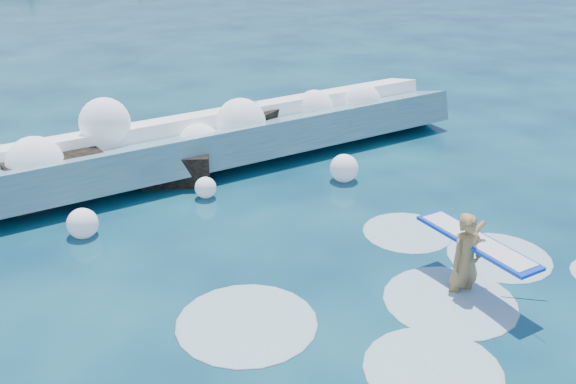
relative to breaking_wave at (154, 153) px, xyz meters
name	(u,v)px	position (x,y,z in m)	size (l,w,h in m)	color
ground	(276,308)	(-0.54, -7.32, -0.57)	(200.00, 200.00, 0.00)	#082341
breaking_wave	(154,153)	(0.00, 0.00, 0.00)	(18.84, 2.90, 1.62)	teal
rock_cluster	(153,158)	(-0.05, -0.02, -0.14)	(8.12, 3.33, 1.35)	black
surfer_with_board	(468,258)	(2.79, -8.70, 0.15)	(1.00, 3.04, 1.94)	#A27D4B
wave_spray	(144,142)	(-0.30, -0.16, 0.41)	(14.65, 4.74, 2.19)	white
surf_foam	(412,297)	(1.80, -8.34, -0.57)	(8.91, 5.86, 0.13)	silver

